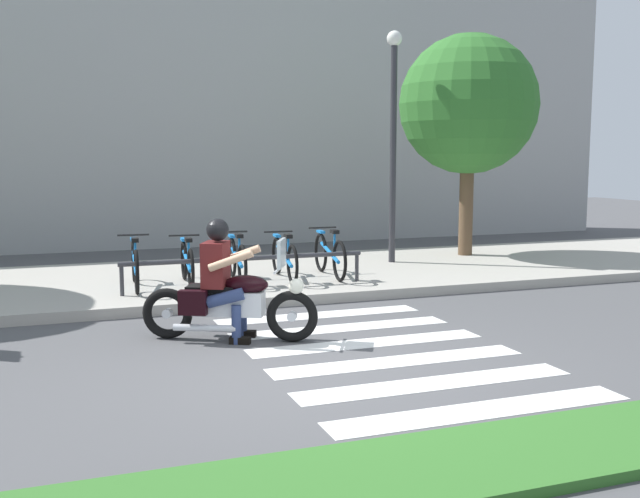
# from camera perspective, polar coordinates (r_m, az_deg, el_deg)

# --- Properties ---
(ground_plane) EXTENTS (48.00, 48.00, 0.00)m
(ground_plane) POSITION_cam_1_polar(r_m,az_deg,el_deg) (7.52, -0.51, -9.31)
(ground_plane) COLOR #4C4C4F
(grass_median) EXTENTS (24.00, 1.10, 0.08)m
(grass_median) POSITION_cam_1_polar(r_m,az_deg,el_deg) (5.29, 9.35, -16.27)
(grass_median) COLOR #336B28
(grass_median) RESTS_ON ground
(sidewalk) EXTENTS (24.00, 4.40, 0.15)m
(sidewalk) POSITION_cam_1_polar(r_m,az_deg,el_deg) (12.48, -8.71, -2.38)
(sidewalk) COLOR #A8A399
(sidewalk) RESTS_ON ground
(crosswalk_stripe_0) EXTENTS (2.80, 0.40, 0.01)m
(crosswalk_stripe_0) POSITION_cam_1_polar(r_m,az_deg,el_deg) (6.54, 12.31, -12.01)
(crosswalk_stripe_0) COLOR white
(crosswalk_stripe_0) RESTS_ON ground
(crosswalk_stripe_1) EXTENTS (2.80, 0.40, 0.01)m
(crosswalk_stripe_1) POSITION_cam_1_polar(r_m,az_deg,el_deg) (7.19, 8.84, -10.14)
(crosswalk_stripe_1) COLOR white
(crosswalk_stripe_1) RESTS_ON ground
(crosswalk_stripe_2) EXTENTS (2.80, 0.40, 0.01)m
(crosswalk_stripe_2) POSITION_cam_1_polar(r_m,az_deg,el_deg) (7.87, 5.98, -8.57)
(crosswalk_stripe_2) COLOR white
(crosswalk_stripe_2) RESTS_ON ground
(crosswalk_stripe_3) EXTENTS (2.80, 0.40, 0.01)m
(crosswalk_stripe_3) POSITION_cam_1_polar(r_m,az_deg,el_deg) (8.57, 3.61, -7.22)
(crosswalk_stripe_3) COLOR white
(crosswalk_stripe_3) RESTS_ON ground
(crosswalk_stripe_4) EXTENTS (2.80, 0.40, 0.01)m
(crosswalk_stripe_4) POSITION_cam_1_polar(r_m,az_deg,el_deg) (9.28, 1.61, -6.08)
(crosswalk_stripe_4) COLOR white
(crosswalk_stripe_4) RESTS_ON ground
(crosswalk_stripe_5) EXTENTS (2.80, 0.40, 0.01)m
(crosswalk_stripe_5) POSITION_cam_1_polar(r_m,az_deg,el_deg) (10.01, -0.10, -5.09)
(crosswalk_stripe_5) COLOR white
(crosswalk_stripe_5) RESTS_ON ground
(motorcycle) EXTENTS (1.91, 1.06, 1.19)m
(motorcycle) POSITION_cam_1_polar(r_m,az_deg,el_deg) (8.66, -6.95, -4.08)
(motorcycle) COLOR black
(motorcycle) RESTS_ON ground
(rider) EXTENTS (0.76, 0.71, 1.42)m
(rider) POSITION_cam_1_polar(r_m,az_deg,el_deg) (8.61, -7.49, -1.70)
(rider) COLOR #591919
(rider) RESTS_ON ground
(bicycle_0) EXTENTS (0.48, 1.75, 0.79)m
(bicycle_0) POSITION_cam_1_polar(r_m,az_deg,el_deg) (11.45, -14.03, -1.18)
(bicycle_0) COLOR black
(bicycle_0) RESTS_ON sidewalk
(bicycle_1) EXTENTS (0.48, 1.62, 0.76)m
(bicycle_1) POSITION_cam_1_polar(r_m,az_deg,el_deg) (11.56, -10.17, -1.06)
(bicycle_1) COLOR black
(bicycle_1) RESTS_ON sidewalk
(bicycle_2) EXTENTS (0.48, 1.61, 0.79)m
(bicycle_2) POSITION_cam_1_polar(r_m,az_deg,el_deg) (11.72, -6.41, -0.82)
(bicycle_2) COLOR black
(bicycle_2) RESTS_ON sidewalk
(bicycle_3) EXTENTS (0.48, 1.70, 0.76)m
(bicycle_3) POSITION_cam_1_polar(r_m,az_deg,el_deg) (11.93, -2.76, -0.70)
(bicycle_3) COLOR black
(bicycle_3) RESTS_ON sidewalk
(bicycle_4) EXTENTS (0.48, 1.73, 0.80)m
(bicycle_4) POSITION_cam_1_polar(r_m,az_deg,el_deg) (12.18, 0.75, -0.45)
(bicycle_4) COLOR black
(bicycle_4) RESTS_ON sidewalk
(bike_rack) EXTENTS (3.73, 0.07, 0.49)m
(bike_rack) POSITION_cam_1_polar(r_m,az_deg,el_deg) (11.18, -5.73, -0.90)
(bike_rack) COLOR #333338
(bike_rack) RESTS_ON sidewalk
(street_lamp) EXTENTS (0.28, 0.28, 4.38)m
(street_lamp) POSITION_cam_1_polar(r_m,az_deg,el_deg) (13.85, 5.66, 9.29)
(street_lamp) COLOR #2D2D33
(street_lamp) RESTS_ON ground
(tree_near_rack) EXTENTS (2.73, 2.73, 4.50)m
(tree_near_rack) POSITION_cam_1_polar(r_m,az_deg,el_deg) (15.10, 11.35, 10.80)
(tree_near_rack) COLOR brown
(tree_near_rack) RESTS_ON ground
(building_backdrop) EXTENTS (24.00, 1.20, 6.51)m
(building_backdrop) POSITION_cam_1_polar(r_m,az_deg,el_deg) (17.96, -12.60, 10.61)
(building_backdrop) COLOR #A3A3A3
(building_backdrop) RESTS_ON ground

